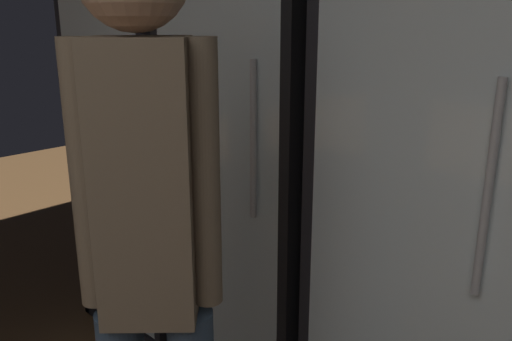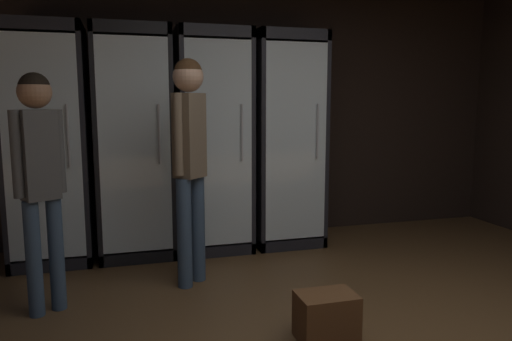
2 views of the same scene
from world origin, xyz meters
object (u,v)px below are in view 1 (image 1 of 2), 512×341
at_px(cooler_left, 286,148).
at_px(cooler_far_left, 174,123).
at_px(cooler_center, 466,186).
at_px(shopper_far, 148,222).

bearing_deg(cooler_left, cooler_far_left, 179.85).
xyz_separation_m(cooler_center, shopper_far, (-0.34, -0.92, 0.06)).
bearing_deg(shopper_far, cooler_far_left, 139.75).
height_order(cooler_center, shopper_far, cooler_center).
bearing_deg(cooler_far_left, cooler_center, -0.03).
xyz_separation_m(cooler_far_left, cooler_center, (1.43, -0.00, -0.00)).
distance_m(cooler_left, cooler_center, 0.71).
bearing_deg(cooler_far_left, cooler_left, -0.15).
bearing_deg(cooler_far_left, shopper_far, -40.25).
xyz_separation_m(cooler_far_left, cooler_left, (0.71, -0.00, -0.00)).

